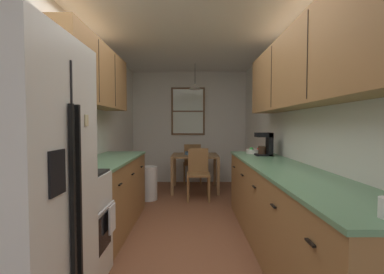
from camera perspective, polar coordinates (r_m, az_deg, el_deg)
ground_plane at (r=3.91m, az=-1.11°, el=-17.27°), size 12.00×12.00×0.00m
wall_left at (r=3.94m, az=-21.17°, el=1.65°), size 0.10×9.00×2.55m
wall_right at (r=3.90m, az=19.15°, el=1.68°), size 0.10×9.00×2.55m
wall_back at (r=6.33m, az=-0.71°, el=2.06°), size 4.40×0.10×2.55m
ceiling_slab at (r=3.89m, az=-1.14°, el=21.52°), size 4.40×9.00×0.08m
refrigerator at (r=1.84m, az=-34.09°, el=-10.86°), size 0.73×0.80×1.82m
stove_range at (r=2.59m, az=-25.41°, el=-16.89°), size 0.66×0.60×1.10m
microwave_over_range at (r=2.53m, az=-28.30°, el=10.65°), size 0.39×0.62×0.33m
counter_left at (r=3.70m, az=-17.17°, el=-11.22°), size 0.64×1.86×0.90m
upper_cabinets_left at (r=3.65m, az=-19.85°, el=11.94°), size 0.33×1.94×0.76m
counter_right at (r=3.00m, az=18.67°, el=-14.49°), size 0.64×3.29×0.90m
upper_cabinets_right at (r=2.93m, az=22.06°, el=13.31°), size 0.33×2.97×0.76m
dining_table at (r=5.51m, az=0.49°, el=-4.87°), size 0.92×0.84×0.73m
dining_chair_near at (r=4.91m, az=1.21°, el=-7.14°), size 0.40×0.40×0.90m
dining_chair_far at (r=6.15m, az=-0.09°, el=-5.20°), size 0.42×0.42×0.90m
pendant_light at (r=5.52m, az=0.50°, el=10.55°), size 0.24×0.24×0.51m
back_window at (r=6.26m, az=-0.97°, el=5.41°), size 0.77×0.05×1.09m
trash_bin at (r=4.94m, az=-9.16°, el=-9.52°), size 0.30×0.30×0.59m
storage_canister at (r=2.95m, az=-21.31°, el=-4.05°), size 0.11×0.11×0.19m
dish_towel at (r=2.59m, az=-16.54°, el=-16.07°), size 0.02×0.16×0.24m
coffee_maker at (r=3.89m, az=15.10°, el=-1.35°), size 0.22×0.18×0.32m
fruit_bowl at (r=4.18m, az=12.94°, el=-2.87°), size 0.26×0.26×0.09m
table_serving_bowl at (r=5.53m, az=-0.55°, el=-3.38°), size 0.21×0.21×0.06m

